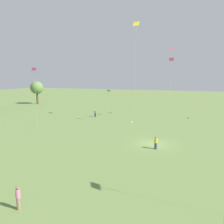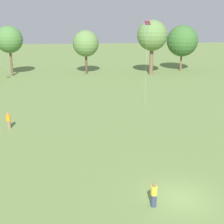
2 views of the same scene
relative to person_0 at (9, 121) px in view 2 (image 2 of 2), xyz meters
The scene contains 8 objects.
ground_plane 20.67m from the person_0, 46.46° to the right, with size 240.00×240.00×0.00m, color olive.
tree_1 32.53m from the person_0, 100.58° to the left, with size 5.23×5.23×9.78m.
tree_2 33.65m from the person_0, 74.22° to the left, with size 5.28×5.28×8.87m.
tree_3 37.87m from the person_0, 53.39° to the left, with size 6.02×6.02×10.87m.
tree_4 45.52m from the person_0, 48.77° to the left, with size 6.63×6.63×9.74m.
person_0 is the anchor object (origin of this frame).
person_1 19.86m from the person_0, 51.95° to the right, with size 0.47×0.47×1.67m.
kite_3 19.69m from the person_0, 21.46° to the left, with size 0.88×0.82×11.06m.
Camera 2 is at (-6.36, -17.57, 11.69)m, focal length 50.00 mm.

